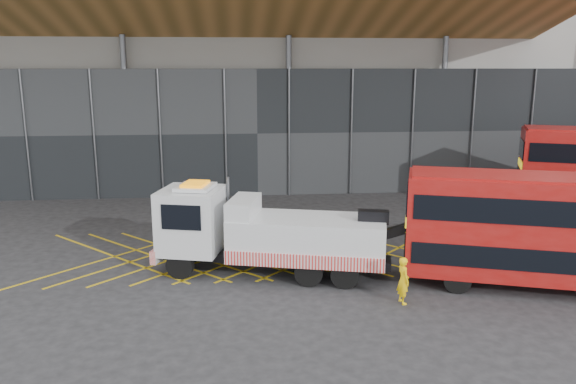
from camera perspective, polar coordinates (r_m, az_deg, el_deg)
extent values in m
plane|color=#252427|center=(25.36, -6.48, -6.19)|extent=(120.00, 120.00, 0.00)
cube|color=gold|center=(25.91, -17.21, -6.27)|extent=(7.16, 7.16, 0.01)
cube|color=gold|center=(25.91, -17.21, -6.27)|extent=(7.16, 7.16, 0.01)
cube|color=gold|center=(25.62, -13.69, -6.26)|extent=(7.16, 7.16, 0.01)
cube|color=gold|center=(25.62, -13.69, -6.26)|extent=(7.16, 7.16, 0.01)
cube|color=gold|center=(25.44, -10.10, -6.23)|extent=(7.16, 7.16, 0.01)
cube|color=gold|center=(25.44, -10.10, -6.23)|extent=(7.16, 7.16, 0.01)
cube|color=gold|center=(25.35, -6.48, -6.17)|extent=(7.16, 7.16, 0.01)
cube|color=gold|center=(25.35, -6.48, -6.17)|extent=(7.16, 7.16, 0.01)
cube|color=gold|center=(25.37, -2.84, -6.09)|extent=(7.16, 7.16, 0.01)
cube|color=gold|center=(25.37, -2.84, -6.09)|extent=(7.16, 7.16, 0.01)
cube|color=gold|center=(25.49, 0.77, -5.99)|extent=(7.16, 7.16, 0.01)
cube|color=gold|center=(25.49, 0.77, -5.99)|extent=(7.16, 7.16, 0.01)
cube|color=gold|center=(25.70, 4.34, -5.86)|extent=(7.16, 7.16, 0.01)
cube|color=gold|center=(25.70, 4.34, -5.86)|extent=(7.16, 7.16, 0.01)
cube|color=gold|center=(26.01, 7.83, -5.72)|extent=(7.16, 7.16, 0.01)
cube|color=gold|center=(26.01, 7.83, -5.72)|extent=(7.16, 7.16, 0.01)
cube|color=gold|center=(26.42, 11.23, -5.56)|extent=(7.16, 7.16, 0.01)
cube|color=gold|center=(26.42, 11.23, -5.56)|extent=(7.16, 7.16, 0.01)
cube|color=gray|center=(43.03, -3.66, 13.78)|extent=(55.00, 14.00, 18.00)
cube|color=black|center=(35.97, -3.16, 6.02)|extent=(55.00, 0.80, 8.00)
cube|color=brown|center=(32.17, -6.79, 18.55)|extent=(40.00, 11.93, 4.07)
cylinder|color=#595B60|center=(36.23, -16.01, 7.19)|extent=(0.36, 0.36, 10.00)
cylinder|color=#595B60|center=(35.80, 0.06, 7.62)|extent=(0.36, 0.36, 10.00)
cylinder|color=#595B60|center=(38.09, 15.34, 7.48)|extent=(0.36, 0.36, 10.00)
cube|color=black|center=(22.57, -1.53, -6.68)|extent=(9.24, 3.26, 0.34)
cube|color=white|center=(22.96, -9.74, -2.82)|extent=(2.88, 2.95, 2.54)
cube|color=black|center=(23.25, -12.57, -1.63)|extent=(0.58, 2.09, 1.08)
cube|color=red|center=(23.74, -12.44, -5.63)|extent=(0.87, 2.52, 0.54)
cube|color=orange|center=(22.55, -9.41, 0.82)|extent=(1.14, 1.36, 0.12)
cube|color=white|center=(22.08, 1.96, -4.59)|extent=(6.48, 3.88, 1.56)
cube|color=red|center=(21.09, 1.53, -7.11)|extent=(5.88, 1.57, 0.54)
cube|color=white|center=(22.21, -4.54, -1.50)|extent=(1.53, 2.52, 0.68)
cube|color=black|center=(21.68, 8.67, -2.50)|extent=(1.26, 0.77, 0.49)
cube|color=black|center=(21.83, 11.20, -3.83)|extent=(2.16, 0.86, 1.06)
cylinder|color=black|center=(22.57, -10.90, -7.31)|extent=(1.13, 0.60, 1.08)
cylinder|color=black|center=(24.40, -9.28, -5.70)|extent=(1.13, 0.60, 1.08)
cylinder|color=black|center=(21.34, 5.81, -8.33)|extent=(1.13, 0.60, 1.08)
cylinder|color=black|center=(23.27, 6.10, -6.53)|extent=(1.13, 0.60, 1.08)
cylinder|color=#595B60|center=(23.37, -6.08, -1.07)|extent=(0.14, 0.14, 2.15)
cube|color=#9E0F0C|center=(22.70, 25.46, -3.40)|extent=(10.80, 5.65, 3.73)
cube|color=black|center=(22.94, 25.25, -5.50)|extent=(10.41, 5.57, 0.82)
cube|color=black|center=(22.49, 25.67, -1.31)|extent=(10.41, 5.57, 0.91)
cube|color=black|center=(22.34, 11.85, -4.86)|extent=(0.73, 2.06, 1.25)
cube|color=black|center=(21.90, 12.05, -0.66)|extent=(0.73, 2.06, 0.91)
cube|color=yellow|center=(22.09, 11.93, -2.60)|extent=(0.60, 1.65, 0.34)
cube|color=#9E0F0C|center=(22.29, 25.92, 1.28)|extent=(10.53, 5.39, 0.12)
cylinder|color=black|center=(21.74, 16.83, -8.54)|extent=(1.04, 0.59, 1.00)
cylinder|color=black|center=(23.75, 16.51, -6.69)|extent=(1.04, 0.59, 1.00)
cube|color=black|center=(34.77, 22.38, 1.05)|extent=(1.00, 2.25, 1.40)
cube|color=black|center=(34.47, 22.64, 4.12)|extent=(1.00, 2.25, 1.02)
cube|color=yellow|center=(34.60, 22.51, 2.71)|extent=(0.80, 1.80, 0.38)
cylinder|color=black|center=(34.09, 26.01, -1.51)|extent=(1.16, 0.73, 1.12)
cylinder|color=black|center=(36.46, 25.47, -0.61)|extent=(1.16, 0.73, 1.12)
imported|color=yellow|center=(20.26, 11.63, -8.78)|extent=(0.49, 0.67, 1.69)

